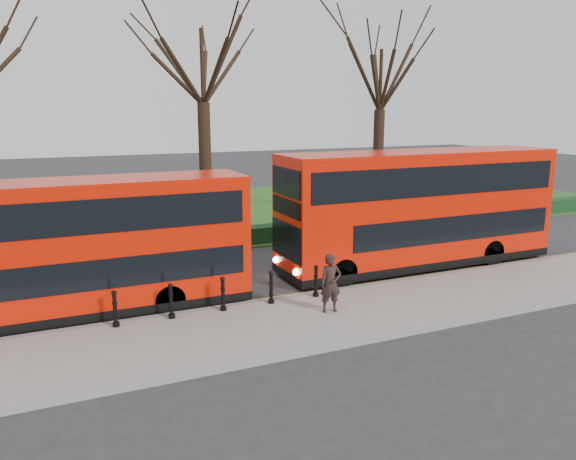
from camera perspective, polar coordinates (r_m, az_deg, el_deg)
name	(u,v)px	position (r m, az deg, el deg)	size (l,w,h in m)	color
ground	(234,298)	(18.74, -5.51, -6.87)	(120.00, 120.00, 0.00)	#28282B
pavement	(268,327)	(16.08, -2.01, -9.86)	(60.00, 4.00, 0.15)	gray
kerb	(244,305)	(17.82, -4.47, -7.62)	(60.00, 0.25, 0.16)	slate
grass_verge	(149,218)	(32.86, -13.97, 1.24)	(60.00, 18.00, 0.06)	#244C19
hedge	(183,242)	(24.92, -10.57, -1.21)	(60.00, 0.90, 0.80)	black
yellow_line_outer	(241,304)	(18.11, -4.79, -7.53)	(60.00, 0.10, 0.01)	yellow
yellow_line_inner	(239,302)	(18.29, -5.00, -7.33)	(60.00, 0.10, 0.01)	yellow
tree_mid	(202,58)	(27.95, -8.73, 16.93)	(7.44, 7.44, 11.63)	black
tree_right	(381,73)	(32.11, 9.42, 15.47)	(7.04, 7.04, 11.00)	black
bollard_row	(223,294)	(17.08, -6.62, -6.52)	(6.42, 0.15, 1.00)	black
bus_lead	(75,249)	(17.69, -20.84, -1.85)	(10.27, 2.36, 4.09)	red
bus_rear	(419,209)	(22.39, 13.17, 2.05)	(11.36, 2.61, 4.52)	red
pedestrian	(331,283)	(16.80, 4.36, -5.43)	(0.64, 0.42, 1.76)	black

